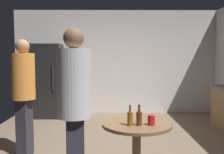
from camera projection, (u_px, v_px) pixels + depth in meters
ground_plane at (120, 151)px, 4.05m from camera, size 5.20×5.20×0.10m
wall_back at (116, 62)px, 6.56m from camera, size 5.32×0.06×2.70m
refrigerator at (48, 81)px, 6.16m from camera, size 0.70×0.68×1.80m
foreground_table at (137, 132)px, 2.85m from camera, size 0.80×0.80×0.73m
beer_bottle_amber at (130, 118)px, 2.71m from camera, size 0.06×0.06×0.23m
beer_bottle_brown at (139, 118)px, 2.72m from camera, size 0.06×0.06×0.23m
plastic_cup_red at (151, 120)px, 2.73m from camera, size 0.08×0.08×0.11m
person_in_white_shirt at (74, 101)px, 2.51m from camera, size 0.40×0.40×1.78m
person_in_orange_shirt at (23, 88)px, 3.67m from camera, size 0.40×0.40×1.75m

